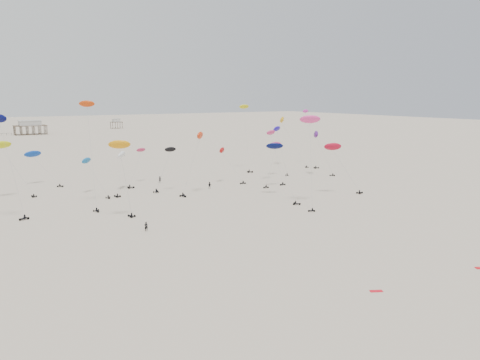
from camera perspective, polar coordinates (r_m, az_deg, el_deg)
ground_plane at (r=214.37m, az=-15.97°, el=2.69°), size 900.00×900.00×0.00m
pavilion_main at (r=358.67m, az=-24.20°, el=5.76°), size 21.00×13.00×9.80m
pavilion_small at (r=402.99m, az=-14.84°, el=6.61°), size 9.00×7.00×8.00m
rig_0 at (r=134.18m, az=-17.73°, el=1.43°), size 5.28×13.30×13.27m
rig_1 at (r=133.29m, az=-9.30°, el=1.30°), size 7.90×3.12×12.58m
rig_2 at (r=138.69m, az=4.14°, el=3.45°), size 7.36×2.76×13.44m
rig_3 at (r=118.61m, az=-17.84°, el=5.23°), size 4.36×12.80×26.13m
rig_4 at (r=128.39m, az=-5.42°, el=3.59°), size 9.79×6.43×17.20m
rig_5 at (r=157.90m, az=4.74°, el=5.26°), size 5.96×5.65×16.93m
rig_6 at (r=124.79m, az=4.73°, el=2.88°), size 6.34×16.43×17.90m
rig_7 at (r=171.27m, az=0.72°, el=6.46°), size 8.20×13.70×24.74m
rig_8 at (r=137.03m, az=-14.32°, el=2.32°), size 8.35×14.18×14.00m
rig_9 at (r=147.66m, az=4.10°, el=4.39°), size 5.86×12.25×17.26m
rig_10 at (r=144.89m, az=-1.58°, el=2.68°), size 6.63×8.90×11.67m
rig_11 at (r=183.43m, az=8.53°, el=5.53°), size 8.91×16.10×24.83m
rig_12 at (r=112.10m, az=-26.56°, el=3.39°), size 5.94×6.25×23.01m
rig_13 at (r=161.35m, az=9.47°, el=4.95°), size 5.98×9.26×15.20m
rig_14 at (r=131.34m, az=11.80°, el=3.06°), size 9.52×7.71×14.71m
rig_15 at (r=137.63m, az=-26.74°, el=3.18°), size 10.02×6.74×15.73m
rig_16 at (r=182.40m, az=5.37°, el=6.89°), size 6.62×15.10×20.27m
rig_17 at (r=116.81m, az=8.55°, el=6.31°), size 9.48×11.14×22.88m
rig_18 at (r=154.85m, az=-23.58°, el=2.47°), size 9.54×12.45×13.42m
rig_19 at (r=105.77m, az=-14.24°, el=2.69°), size 5.21×4.58×17.44m
rig_20 at (r=144.71m, az=-12.58°, el=1.49°), size 9.64×10.75×14.19m
spectator_0 at (r=95.97m, az=-11.36°, el=-6.13°), size 0.98×0.84×2.26m
spectator_1 at (r=136.70m, az=-3.71°, el=-1.05°), size 1.29×1.21×2.31m
spectator_3 at (r=148.34m, az=-9.73°, el=-0.28°), size 0.93×0.74×2.28m
grounded_kite_b at (r=69.24m, az=16.27°, el=-12.90°), size 1.92×1.42×0.07m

